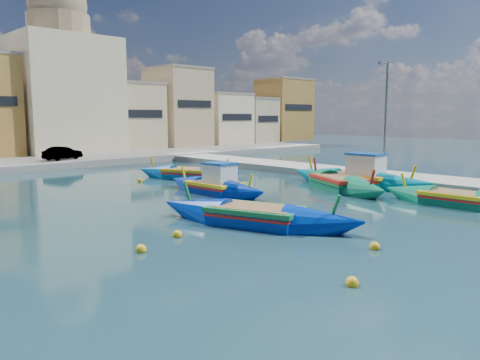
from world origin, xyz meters
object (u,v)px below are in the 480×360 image
quay_street_lamp (385,118)px  luzzu_cyan_south (455,201)px  luzzu_blue_south (256,218)px  luzzu_cyan_mid (340,185)px  luzzu_blue_cabin (215,188)px  luzzu_green (188,175)px  luzzu_turquoise_cabin (358,180)px  church_block (61,79)px

quay_street_lamp → luzzu_cyan_south: size_ratio=1.03×
quay_street_lamp → luzzu_blue_south: quay_street_lamp is taller
luzzu_blue_south → luzzu_cyan_mid: bearing=15.9°
luzzu_blue_cabin → luzzu_green: bearing=65.6°
luzzu_cyan_mid → luzzu_blue_south: luzzu_cyan_mid is taller
quay_street_lamp → luzzu_turquoise_cabin: bearing=176.8°
church_block → luzzu_blue_south: size_ratio=2.00×
luzzu_cyan_south → luzzu_green: bearing=101.5°
quay_street_lamp → luzzu_cyan_mid: quay_street_lamp is taller
luzzu_cyan_south → luzzu_blue_cabin: bearing=119.6°
church_block → luzzu_cyan_mid: 35.00m
church_block → luzzu_turquoise_cabin: bearing=-82.2°
luzzu_cyan_mid → luzzu_turquoise_cabin: bearing=2.9°
luzzu_turquoise_cabin → luzzu_blue_cabin: luzzu_turquoise_cabin is taller
luzzu_blue_cabin → luzzu_green: (2.79, 6.17, -0.06)m
luzzu_green → luzzu_cyan_south: 17.62m
quay_street_lamp → luzzu_blue_cabin: 12.83m
quay_street_lamp → luzzu_cyan_south: quay_street_lamp is taller
quay_street_lamp → luzzu_cyan_south: 9.53m
church_block → luzzu_blue_south: bearing=-102.0°
luzzu_green → church_block: bearing=87.1°
luzzu_cyan_south → luzzu_blue_south: bearing=158.5°
luzzu_turquoise_cabin → luzzu_cyan_south: (-2.33, -7.07, -0.14)m
luzzu_turquoise_cabin → luzzu_cyan_mid: (-2.14, -0.11, -0.10)m
quay_street_lamp → luzzu_cyan_mid: (-4.94, 0.05, -4.04)m
luzzu_blue_cabin → luzzu_green: luzzu_blue_cabin is taller
luzzu_turquoise_cabin → luzzu_cyan_mid: luzzu_turquoise_cabin is taller
church_block → luzzu_cyan_south: church_block is taller
luzzu_turquoise_cabin → luzzu_cyan_mid: 2.14m
quay_street_lamp → luzzu_blue_cabin: (-11.45, 4.19, -3.99)m
luzzu_cyan_mid → quay_street_lamp: bearing=-0.6°
quay_street_lamp → luzzu_green: size_ratio=0.96×
luzzu_blue_cabin → luzzu_blue_south: bearing=-118.7°
luzzu_turquoise_cabin → luzzu_green: 11.76m
luzzu_cyan_mid → luzzu_cyan_south: luzzu_cyan_mid is taller
luzzu_blue_cabin → luzzu_cyan_mid: luzzu_blue_cabin is taller
quay_street_lamp → luzzu_blue_south: 16.11m
luzzu_turquoise_cabin → luzzu_cyan_south: 7.44m
luzzu_cyan_mid → luzzu_blue_south: bearing=-164.1°
church_block → luzzu_turquoise_cabin: size_ratio=1.85×
luzzu_green → quay_street_lamp: bearing=-50.1°
church_block → luzzu_turquoise_cabin: church_block is taller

